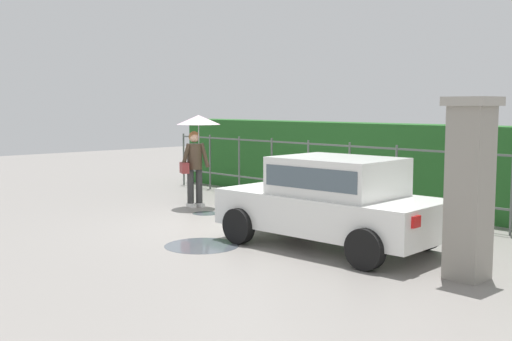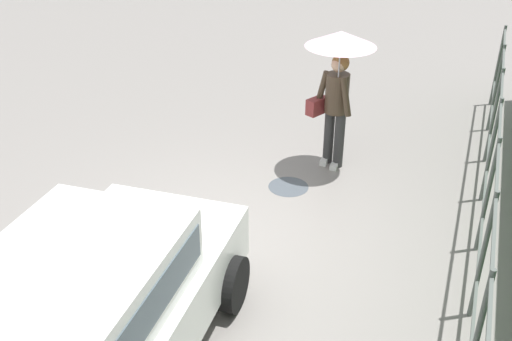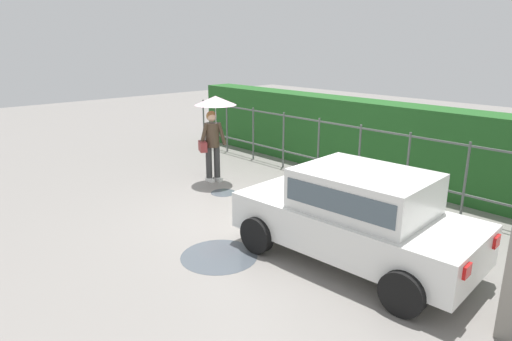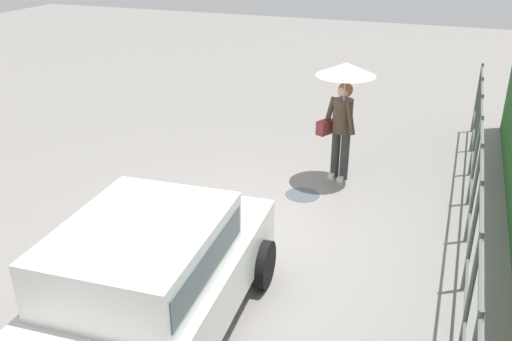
% 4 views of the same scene
% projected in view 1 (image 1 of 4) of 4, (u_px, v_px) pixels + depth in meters
% --- Properties ---
extents(ground_plane, '(40.00, 40.00, 0.00)m').
position_uv_depth(ground_plane, '(243.00, 226.00, 12.08)').
color(ground_plane, gray).
extents(car, '(3.83, 2.06, 1.48)m').
position_uv_depth(car, '(332.00, 199.00, 10.15)').
color(car, white).
rests_on(car, ground).
extents(pedestrian, '(0.99, 0.99, 2.09)m').
position_uv_depth(pedestrian, '(196.00, 139.00, 14.17)').
color(pedestrian, '#333333').
rests_on(pedestrian, ground).
extents(gate_pillar, '(0.60, 0.60, 2.42)m').
position_uv_depth(gate_pillar, '(470.00, 187.00, 8.24)').
color(gate_pillar, gray).
rests_on(gate_pillar, ground).
extents(fence_section, '(12.25, 0.05, 1.50)m').
position_uv_depth(fence_section, '(349.00, 173.00, 13.78)').
color(fence_section, '#59605B').
rests_on(fence_section, ground).
extents(hedge_row, '(13.20, 0.90, 1.90)m').
position_uv_depth(hedge_row, '(378.00, 164.00, 14.47)').
color(hedge_row, '#235B23').
rests_on(hedge_row, ground).
extents(puddle_near, '(1.24, 1.24, 0.00)m').
position_uv_depth(puddle_near, '(202.00, 246.00, 10.35)').
color(puddle_near, '#4C545B').
rests_on(puddle_near, ground).
extents(puddle_far, '(0.58, 0.58, 0.00)m').
position_uv_depth(puddle_far, '(206.00, 213.00, 13.44)').
color(puddle_far, '#4C545B').
rests_on(puddle_far, ground).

